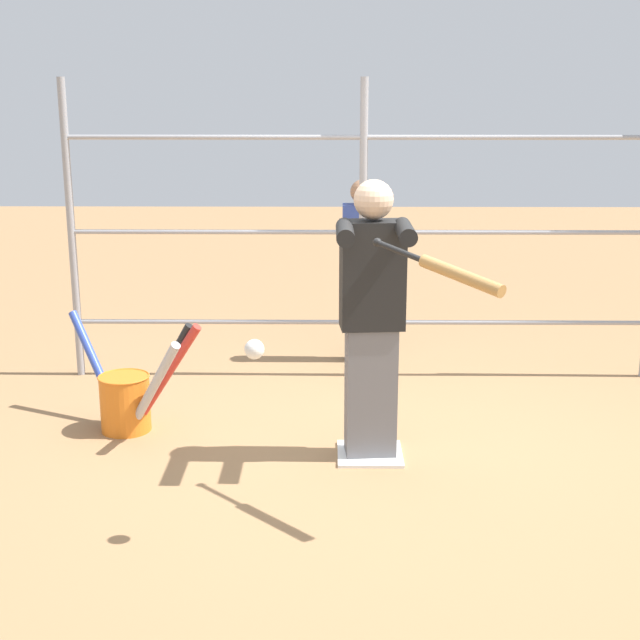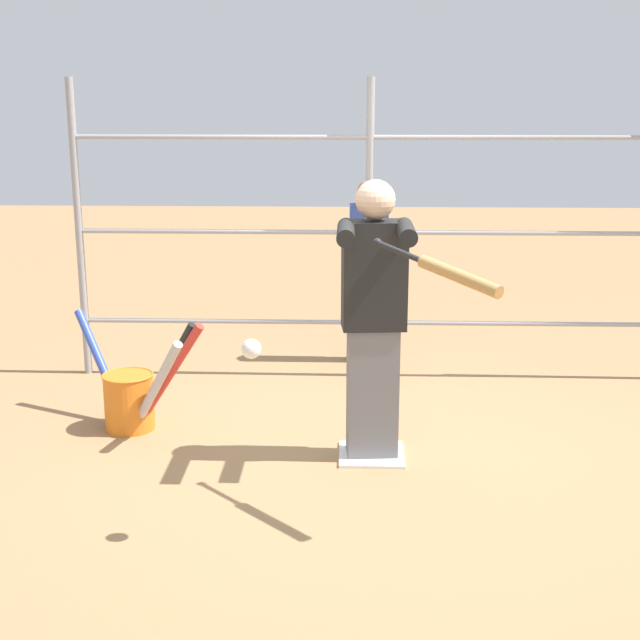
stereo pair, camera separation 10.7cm
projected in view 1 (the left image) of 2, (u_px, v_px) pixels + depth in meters
name	position (u px, v px, depth m)	size (l,w,h in m)	color
ground_plane	(370.00, 455.00, 5.53)	(24.00, 24.00, 0.00)	#9E754C
home_plate	(370.00, 454.00, 5.53)	(0.40, 0.40, 0.02)	white
fence_backstop	(363.00, 232.00, 6.79)	(4.53, 0.06, 2.29)	#939399
batter	(372.00, 312.00, 5.29)	(0.44, 0.59, 1.71)	slate
baseball_bat_swinging	(450.00, 271.00, 4.37)	(0.60, 0.69, 0.18)	black
softball_in_flight	(254.00, 349.00, 4.23)	(0.10, 0.10, 0.10)	white
bat_bucket	(129.00, 397.00, 5.88)	(1.04, 0.93, 0.79)	orange
bystander_behind_fence	(361.00, 268.00, 7.28)	(0.31, 0.19, 1.51)	#3F3F47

